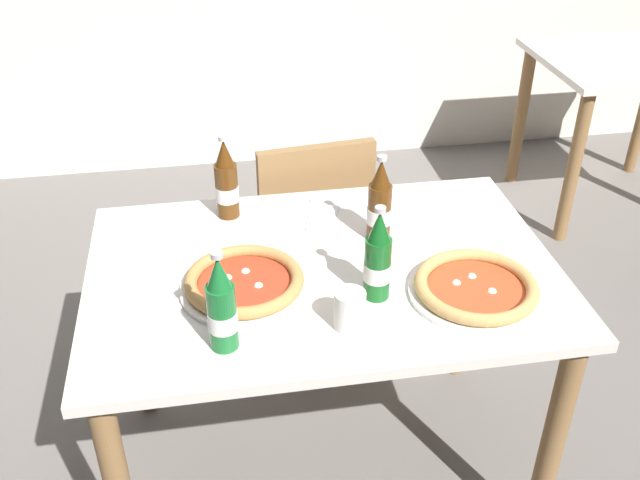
{
  "coord_description": "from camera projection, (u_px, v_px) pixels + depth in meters",
  "views": [
    {
      "loc": [
        -0.26,
        -1.49,
        1.81
      ],
      "look_at": [
        0.0,
        0.05,
        0.8
      ],
      "focal_mm": 40.46,
      "sensor_mm": 36.0,
      "label": 1
    }
  ],
  "objects": [
    {
      "name": "ground_plane",
      "position": [
        323.0,
        463.0,
        2.25
      ],
      "size": [
        8.0,
        8.0,
        0.0
      ],
      "primitive_type": "plane",
      "color": "slate"
    },
    {
      "name": "dining_table_main",
      "position": [
        323.0,
        302.0,
        1.91
      ],
      "size": [
        1.2,
        0.8,
        0.75
      ],
      "color": "silver",
      "rests_on": "ground_plane"
    },
    {
      "name": "chair_behind_table",
      "position": [
        308.0,
        230.0,
        2.51
      ],
      "size": [
        0.44,
        0.44,
        0.85
      ],
      "rotation": [
        0.0,
        0.0,
        3.25
      ],
      "color": "olive",
      "rests_on": "ground_plane"
    },
    {
      "name": "dining_table_background",
      "position": [
        623.0,
        90.0,
        3.32
      ],
      "size": [
        0.8,
        0.7,
        0.75
      ],
      "color": "silver",
      "rests_on": "ground_plane"
    },
    {
      "name": "pizza_margherita_near",
      "position": [
        244.0,
        283.0,
        1.76
      ],
      "size": [
        0.32,
        0.32,
        0.04
      ],
      "color": "white",
      "rests_on": "dining_table_main"
    },
    {
      "name": "pizza_marinara_far",
      "position": [
        476.0,
        288.0,
        1.74
      ],
      "size": [
        0.32,
        0.32,
        0.04
      ],
      "color": "white",
      "rests_on": "dining_table_main"
    },
    {
      "name": "beer_bottle_left",
      "position": [
        380.0,
        205.0,
        1.91
      ],
      "size": [
        0.07,
        0.07,
        0.25
      ],
      "color": "#512D0F",
      "rests_on": "dining_table_main"
    },
    {
      "name": "beer_bottle_center",
      "position": [
        222.0,
        308.0,
        1.54
      ],
      "size": [
        0.07,
        0.07,
        0.25
      ],
      "color": "#196B2D",
      "rests_on": "dining_table_main"
    },
    {
      "name": "beer_bottle_right",
      "position": [
        378.0,
        260.0,
        1.69
      ],
      "size": [
        0.07,
        0.07,
        0.25
      ],
      "color": "#14591E",
      "rests_on": "dining_table_main"
    },
    {
      "name": "beer_bottle_extra",
      "position": [
        226.0,
        183.0,
        2.01
      ],
      "size": [
        0.07,
        0.07,
        0.25
      ],
      "color": "#512D0F",
      "rests_on": "dining_table_main"
    },
    {
      "name": "napkin_with_cutlery",
      "position": [
        304.0,
        218.0,
        2.05
      ],
      "size": [
        0.23,
        0.23,
        0.01
      ],
      "color": "white",
      "rests_on": "dining_table_main"
    },
    {
      "name": "paper_cup",
      "position": [
        350.0,
        310.0,
        1.62
      ],
      "size": [
        0.07,
        0.07,
        0.09
      ],
      "primitive_type": "cylinder",
      "color": "white",
      "rests_on": "dining_table_main"
    }
  ]
}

